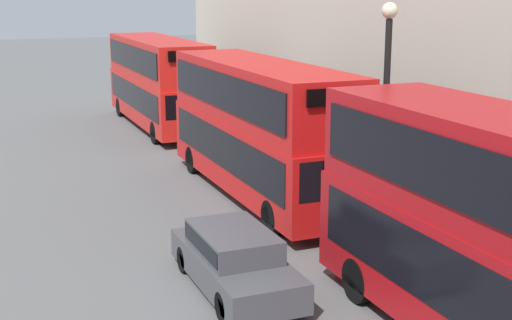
% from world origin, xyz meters
% --- Properties ---
extents(bus_second_in_queue, '(2.59, 10.66, 4.43)m').
position_xyz_m(bus_second_in_queue, '(1.60, 17.79, 2.44)').
color(bus_second_in_queue, red).
rests_on(bus_second_in_queue, ground).
extents(bus_third_in_queue, '(2.59, 10.82, 4.36)m').
position_xyz_m(bus_third_in_queue, '(1.60, 30.88, 2.40)').
color(bus_third_in_queue, red).
rests_on(bus_third_in_queue, ground).
extents(car_hatchback, '(1.78, 4.46, 1.40)m').
position_xyz_m(car_hatchback, '(-1.80, 11.00, 0.74)').
color(car_hatchback, '#47474C').
rests_on(car_hatchback, ground).
extents(street_lamp, '(0.44, 0.44, 6.38)m').
position_xyz_m(street_lamp, '(3.44, 13.17, 3.95)').
color(street_lamp, black).
rests_on(street_lamp, ground).
extents(pedestrian, '(0.36, 0.36, 1.72)m').
position_xyz_m(pedestrian, '(4.19, 13.97, 0.80)').
color(pedestrian, '#334C6B').
rests_on(pedestrian, ground).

